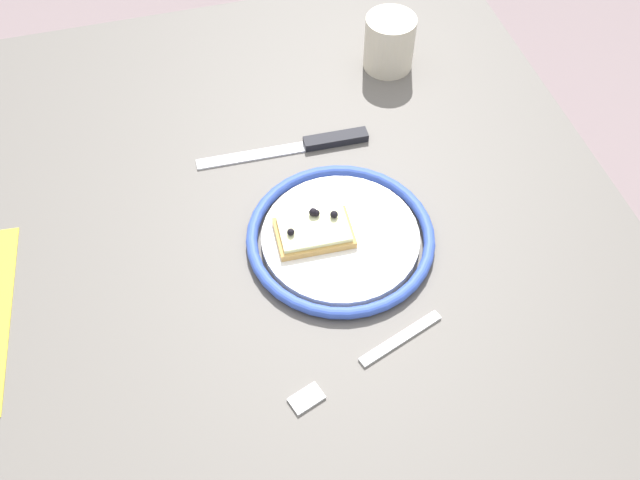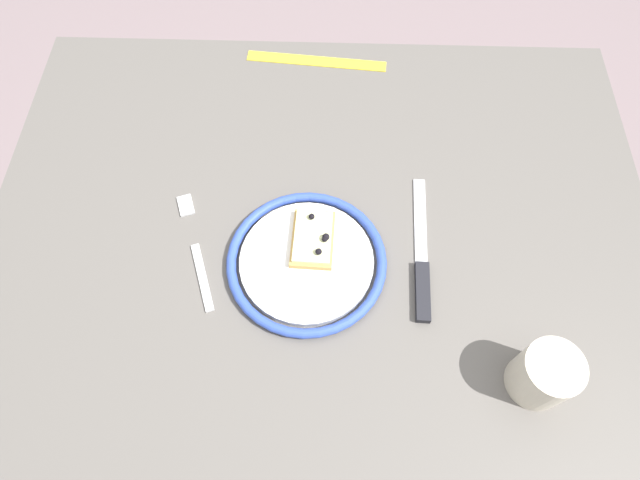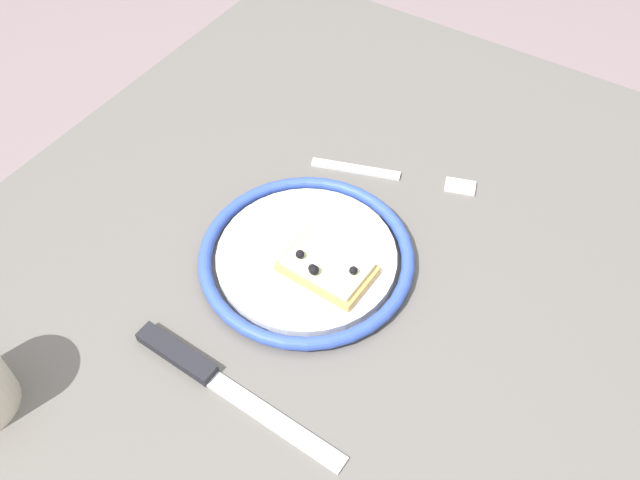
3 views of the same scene
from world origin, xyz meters
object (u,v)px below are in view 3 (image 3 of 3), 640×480
object	(u,v)px
dining_table	(329,335)
pizza_slice_near	(327,267)
fork	(394,175)
plate	(307,256)
knife	(202,371)

from	to	relation	value
dining_table	pizza_slice_near	world-z (taller)	pizza_slice_near
pizza_slice_near	fork	xyz separation A→B (m)	(-0.17, -0.01, -0.02)
dining_table	fork	size ratio (longest dim) A/B	5.23
plate	knife	distance (m)	0.17
pizza_slice_near	fork	size ratio (longest dim) A/B	0.49
plate	knife	bearing A→B (deg)	-3.16
knife	fork	distance (m)	0.34
plate	knife	size ratio (longest dim) A/B	0.98
pizza_slice_near	knife	world-z (taller)	pizza_slice_near
dining_table	plate	distance (m)	0.11
knife	pizza_slice_near	bearing A→B (deg)	165.69
dining_table	pizza_slice_near	bearing A→B (deg)	-134.44
fork	plate	bearing A→B (deg)	-6.27
dining_table	plate	bearing A→B (deg)	-113.31
pizza_slice_near	knife	bearing A→B (deg)	-14.31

